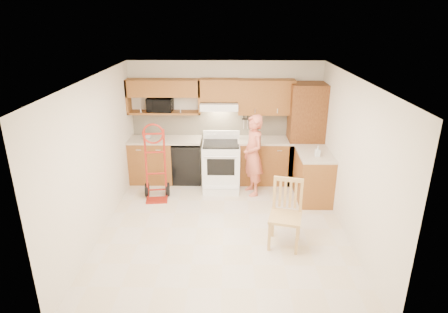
{
  "coord_description": "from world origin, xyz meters",
  "views": [
    {
      "loc": [
        0.1,
        -5.58,
        3.4
      ],
      "look_at": [
        0.0,
        0.5,
        1.1
      ],
      "focal_mm": 30.61,
      "sensor_mm": 36.0,
      "label": 1
    }
  ],
  "objects_px": {
    "microwave": "(160,105)",
    "hand_truck": "(155,166)",
    "range": "(221,162)",
    "dining_chair": "(285,215)",
    "person": "(253,155)"
  },
  "relations": [
    {
      "from": "microwave",
      "to": "hand_truck",
      "type": "distance_m",
      "value": 1.39
    },
    {
      "from": "microwave",
      "to": "person",
      "type": "height_order",
      "value": "microwave"
    },
    {
      "from": "person",
      "to": "dining_chair",
      "type": "relative_size",
      "value": 1.53
    },
    {
      "from": "range",
      "to": "person",
      "type": "relative_size",
      "value": 0.69
    },
    {
      "from": "range",
      "to": "hand_truck",
      "type": "distance_m",
      "value": 1.36
    },
    {
      "from": "range",
      "to": "hand_truck",
      "type": "bearing_deg",
      "value": -155.8
    },
    {
      "from": "microwave",
      "to": "person",
      "type": "distance_m",
      "value": 2.19
    },
    {
      "from": "range",
      "to": "hand_truck",
      "type": "xyz_separation_m",
      "value": [
        -1.23,
        -0.55,
        0.13
      ]
    },
    {
      "from": "microwave",
      "to": "hand_truck",
      "type": "height_order",
      "value": "microwave"
    },
    {
      "from": "range",
      "to": "dining_chair",
      "type": "height_order",
      "value": "range"
    },
    {
      "from": "person",
      "to": "range",
      "type": "bearing_deg",
      "value": -132.43
    },
    {
      "from": "dining_chair",
      "to": "range",
      "type": "bearing_deg",
      "value": 129.5
    },
    {
      "from": "microwave",
      "to": "person",
      "type": "bearing_deg",
      "value": -18.25
    },
    {
      "from": "microwave",
      "to": "hand_truck",
      "type": "relative_size",
      "value": 0.37
    },
    {
      "from": "microwave",
      "to": "dining_chair",
      "type": "relative_size",
      "value": 0.48
    }
  ]
}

